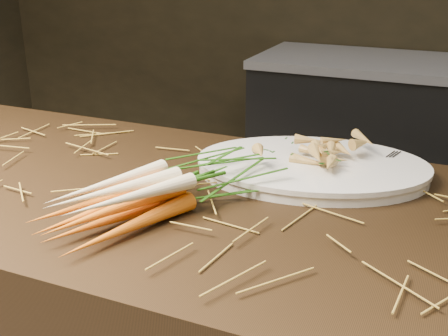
% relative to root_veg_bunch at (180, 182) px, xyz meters
% --- Properties ---
extents(back_counter, '(1.82, 0.62, 0.84)m').
position_rel_root_veg_bunch_xyz_m(back_counter, '(0.39, 1.93, -0.52)').
color(back_counter, black).
rests_on(back_counter, ground).
extents(straw_bedding, '(1.40, 0.60, 0.02)m').
position_rel_root_veg_bunch_xyz_m(straw_bedding, '(0.09, 0.05, -0.04)').
color(straw_bedding, '#AE8B2F').
rests_on(straw_bedding, main_counter).
extents(root_veg_bunch, '(0.32, 0.49, 0.09)m').
position_rel_root_veg_bunch_xyz_m(root_veg_bunch, '(0.00, 0.00, 0.00)').
color(root_veg_bunch, '#BF4C0B').
rests_on(root_veg_bunch, main_counter).
extents(serving_platter, '(0.52, 0.41, 0.02)m').
position_rel_root_veg_bunch_xyz_m(serving_platter, '(0.18, 0.23, -0.03)').
color(serving_platter, white).
rests_on(serving_platter, main_counter).
extents(roasted_veg_heap, '(0.26, 0.21, 0.05)m').
position_rel_root_veg_bunch_xyz_m(roasted_veg_heap, '(0.18, 0.23, 0.01)').
color(roasted_veg_heap, '#A8763B').
rests_on(roasted_veg_heap, serving_platter).
extents(serving_fork, '(0.06, 0.17, 0.00)m').
position_rel_root_veg_bunch_xyz_m(serving_fork, '(0.35, 0.25, -0.02)').
color(serving_fork, silver).
rests_on(serving_fork, serving_platter).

